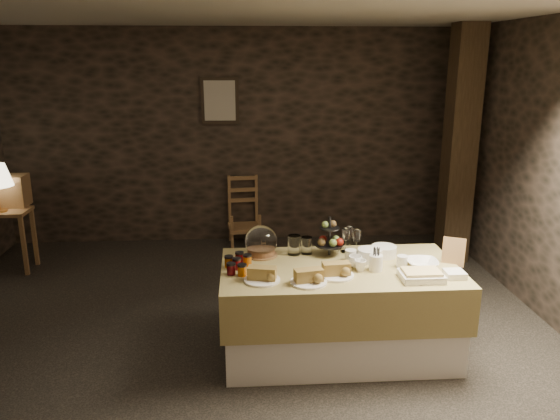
{
  "coord_description": "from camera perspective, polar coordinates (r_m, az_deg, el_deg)",
  "views": [
    {
      "loc": [
        0.12,
        -4.18,
        2.24
      ],
      "look_at": [
        0.42,
        0.2,
        1.01
      ],
      "focal_mm": 35.0,
      "sensor_mm": 36.0,
      "label": 1
    }
  ],
  "objects": [
    {
      "name": "plate_stack_a",
      "position": [
        4.31,
        9.36,
        -4.68
      ],
      "size": [
        0.19,
        0.19,
        0.1
      ],
      "primitive_type": "cylinder",
      "color": "white",
      "rests_on": "buffet_table"
    },
    {
      "name": "fruit_stand",
      "position": [
        4.37,
        5.25,
        -3.16
      ],
      "size": [
        0.23,
        0.23,
        0.32
      ],
      "rotation": [
        0.0,
        0.0,
        -0.38
      ],
      "color": "black",
      "rests_on": "buffet_table"
    },
    {
      "name": "ground_plane",
      "position": [
        4.75,
        -4.99,
        -12.61
      ],
      "size": [
        5.5,
        5.0,
        0.01
      ],
      "primitive_type": "cube",
      "color": "black",
      "rests_on": "ground"
    },
    {
      "name": "cutlery_holder",
      "position": [
        4.13,
        9.99,
        -5.46
      ],
      "size": [
        0.1,
        0.1,
        0.12
      ],
      "primitive_type": "cylinder",
      "color": "white",
      "rests_on": "buffet_table"
    },
    {
      "name": "room_shell",
      "position": [
        4.24,
        -5.49,
        6.32
      ],
      "size": [
        5.52,
        5.02,
        2.6
      ],
      "color": "black",
      "rests_on": "ground"
    },
    {
      "name": "storage_jar_a",
      "position": [
        4.39,
        1.48,
        -3.67
      ],
      "size": [
        0.1,
        0.1,
        0.16
      ],
      "primitive_type": "cylinder",
      "color": "white",
      "rests_on": "buffet_table"
    },
    {
      "name": "bowl",
      "position": [
        4.28,
        14.63,
        -5.44
      ],
      "size": [
        0.26,
        0.26,
        0.06
      ],
      "primitive_type": "imported",
      "rotation": [
        0.0,
        0.0,
        -0.09
      ],
      "color": "white",
      "rests_on": "buffet_table"
    },
    {
      "name": "cup_a",
      "position": [
        4.18,
        7.87,
        -5.35
      ],
      "size": [
        0.12,
        0.12,
        0.09
      ],
      "primitive_type": "imported",
      "rotation": [
        0.0,
        0.0,
        0.11
      ],
      "color": "white",
      "rests_on": "buffet_table"
    },
    {
      "name": "jam_jars",
      "position": [
        4.12,
        -4.45,
        -5.68
      ],
      "size": [
        0.2,
        0.32,
        0.07
      ],
      "color": "#4F090E",
      "rests_on": "buffet_table"
    },
    {
      "name": "cup_b",
      "position": [
        4.11,
        8.39,
        -5.75
      ],
      "size": [
        0.11,
        0.11,
        0.08
      ],
      "primitive_type": "imported",
      "rotation": [
        0.0,
        0.0,
        0.18
      ],
      "color": "white",
      "rests_on": "buffet_table"
    },
    {
      "name": "tart_dish",
      "position": [
        4.05,
        14.55,
        -6.61
      ],
      "size": [
        0.3,
        0.22,
        0.07
      ],
      "color": "white",
      "rests_on": "buffet_table"
    },
    {
      "name": "timber_column",
      "position": [
        6.33,
        18.28,
        6.29
      ],
      "size": [
        0.3,
        0.3,
        2.6
      ],
      "primitive_type": "cube",
      "color": "black",
      "rests_on": "ground_plane"
    },
    {
      "name": "menu_frame",
      "position": [
        4.41,
        17.69,
        -4.18
      ],
      "size": [
        0.18,
        0.14,
        0.22
      ],
      "primitive_type": "cube",
      "rotation": [
        -0.24,
        0.0,
        -0.45
      ],
      "color": "brown",
      "rests_on": "buffet_table"
    },
    {
      "name": "storage_jar_b",
      "position": [
        4.41,
        2.81,
        -3.71
      ],
      "size": [
        0.09,
        0.09,
        0.14
      ],
      "primitive_type": "cylinder",
      "color": "white",
      "rests_on": "buffet_table"
    },
    {
      "name": "bread_platter_center",
      "position": [
        3.86,
        3.01,
        -7.09
      ],
      "size": [
        0.26,
        0.26,
        0.11
      ],
      "color": "white",
      "rests_on": "buffet_table"
    },
    {
      "name": "plate_stack_b",
      "position": [
        4.44,
        10.8,
        -4.24
      ],
      "size": [
        0.2,
        0.2,
        0.08
      ],
      "primitive_type": "cylinder",
      "color": "white",
      "rests_on": "buffet_table"
    },
    {
      "name": "buffet_table",
      "position": [
        4.3,
        6.19,
        -9.68
      ],
      "size": [
        1.8,
        0.96,
        0.71
      ],
      "color": "white",
      "rests_on": "ground_plane"
    },
    {
      "name": "chair",
      "position": [
        6.79,
        -3.74,
        -0.41
      ],
      "size": [
        0.43,
        0.41,
        0.66
      ],
      "rotation": [
        0.0,
        0.0,
        0.1
      ],
      "color": "brown",
      "rests_on": "ground_plane"
    },
    {
      "name": "bread_platter_left",
      "position": [
        3.89,
        -1.9,
        -6.87
      ],
      "size": [
        0.26,
        0.26,
        0.11
      ],
      "color": "white",
      "rests_on": "buffet_table"
    },
    {
      "name": "wine_rack",
      "position": [
        6.62,
        -26.62,
        1.82
      ],
      "size": [
        0.42,
        0.26,
        0.34
      ],
      "primitive_type": "cube",
      "color": "brown",
      "rests_on": "console_table"
    },
    {
      "name": "cake_dome",
      "position": [
        4.36,
        -1.98,
        -3.48
      ],
      "size": [
        0.26,
        0.26,
        0.26
      ],
      "color": "brown",
      "rests_on": "buffet_table"
    },
    {
      "name": "mug_c",
      "position": [
        4.28,
        7.38,
        -4.76
      ],
      "size": [
        0.09,
        0.09,
        0.09
      ],
      "primitive_type": "cylinder",
      "color": "white",
      "rests_on": "buffet_table"
    },
    {
      "name": "square_dish",
      "position": [
        4.16,
        17.77,
        -6.38
      ],
      "size": [
        0.14,
        0.14,
        0.04
      ],
      "primitive_type": "cube",
      "color": "white",
      "rests_on": "buffet_table"
    },
    {
      "name": "mug_d",
      "position": [
        4.24,
        12.65,
        -5.27
      ],
      "size": [
        0.08,
        0.08,
        0.09
      ],
      "primitive_type": "cylinder",
      "color": "white",
      "rests_on": "buffet_table"
    },
    {
      "name": "framed_picture",
      "position": [
        6.67,
        -6.31,
        11.3
      ],
      "size": [
        0.45,
        0.04,
        0.55
      ],
      "color": "black",
      "rests_on": "room_shell"
    },
    {
      "name": "bread_platter_right",
      "position": [
        3.99,
        5.89,
        -6.36
      ],
      "size": [
        0.26,
        0.26,
        0.11
      ],
      "color": "white",
      "rests_on": "buffet_table"
    }
  ]
}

